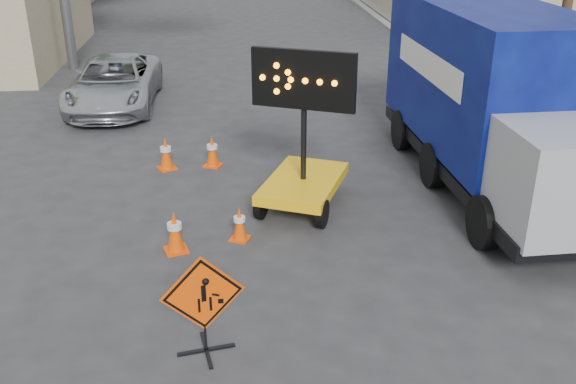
{
  "coord_description": "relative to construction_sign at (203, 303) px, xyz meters",
  "views": [
    {
      "loc": [
        -0.7,
        -6.26,
        5.66
      ],
      "look_at": [
        0.16,
        3.18,
        1.36
      ],
      "focal_mm": 40.0,
      "sensor_mm": 36.0,
      "label": 1
    }
  ],
  "objects": [
    {
      "name": "curb_right",
      "position": [
        8.37,
        14.03,
        -0.74
      ],
      "size": [
        0.4,
        60.0,
        0.12
      ],
      "primitive_type": "cube",
      "color": "gray",
      "rests_on": "ground"
    },
    {
      "name": "sidewalk_right",
      "position": [
        10.67,
        14.03,
        -0.72
      ],
      "size": [
        4.0,
        60.0,
        0.15
      ],
      "primitive_type": "cube",
      "color": "gray",
      "rests_on": "ground"
    },
    {
      "name": "construction_sign",
      "position": [
        0.0,
        0.0,
        0.0
      ],
      "size": [
        1.12,
        0.8,
        1.51
      ],
      "rotation": [
        0.0,
        0.0,
        0.19
      ],
      "color": "black",
      "rests_on": "ground"
    },
    {
      "name": "arrow_board",
      "position": [
        1.85,
        4.49,
        -0.09
      ],
      "size": [
        2.12,
        2.59,
        3.2
      ],
      "rotation": [
        0.0,
        0.0,
        -0.4
      ],
      "color": "yellow",
      "rests_on": "ground"
    },
    {
      "name": "pickup_truck",
      "position": [
        -3.0,
        11.97,
        -0.07
      ],
      "size": [
        2.47,
        5.24,
        1.45
      ],
      "primitive_type": "imported",
      "rotation": [
        0.0,
        0.0,
        -0.01
      ],
      "color": "silver",
      "rests_on": "ground"
    },
    {
      "name": "box_truck",
      "position": [
        5.88,
        5.26,
        0.91
      ],
      "size": [
        2.74,
        7.98,
        3.76
      ],
      "rotation": [
        0.0,
        0.0,
        0.03
      ],
      "color": "black",
      "rests_on": "ground"
    },
    {
      "name": "cone_a",
      "position": [
        0.54,
        3.19,
        -0.47
      ],
      "size": [
        0.44,
        0.44,
        0.65
      ],
      "rotation": [
        0.0,
        0.0,
        -0.43
      ],
      "color": "#FB4B05",
      "rests_on": "ground"
    },
    {
      "name": "cone_b",
      "position": [
        -0.6,
        2.86,
        -0.41
      ],
      "size": [
        0.5,
        0.5,
        0.78
      ],
      "rotation": [
        0.0,
        0.0,
        0.31
      ],
      "color": "#FB4B05",
      "rests_on": "ground"
    },
    {
      "name": "cone_c",
      "position": [
        -0.01,
        6.85,
        -0.42
      ],
      "size": [
        0.5,
        0.5,
        0.75
      ],
      "rotation": [
        0.0,
        0.0,
        -0.41
      ],
      "color": "#FB4B05",
      "rests_on": "ground"
    },
    {
      "name": "cone_d",
      "position": [
        -1.07,
        6.76,
        -0.41
      ],
      "size": [
        0.52,
        0.52,
        0.77
      ],
      "rotation": [
        0.0,
        0.0,
        0.43
      ],
      "color": "#FB4B05",
      "rests_on": "ground"
    }
  ]
}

